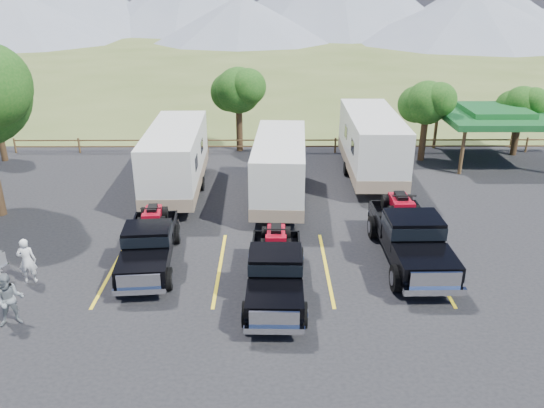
{
  "coord_description": "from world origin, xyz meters",
  "views": [
    {
      "loc": [
        -0.13,
        -13.42,
        9.96
      ],
      "look_at": [
        -0.02,
        6.45,
        1.6
      ],
      "focal_mm": 35.0,
      "sensor_mm": 36.0,
      "label": 1
    }
  ],
  "objects_px": {
    "rig_center": "(276,269)",
    "trailer_left": "(176,160)",
    "trailer_center": "(280,170)",
    "person_a": "(27,261)",
    "trailer_right": "(371,145)",
    "rig_left": "(149,243)",
    "rig_right": "(410,235)",
    "person_b": "(9,300)",
    "pavilion": "(494,115)"
  },
  "relations": [
    {
      "from": "rig_center",
      "to": "trailer_left",
      "type": "height_order",
      "value": "trailer_left"
    },
    {
      "from": "trailer_center",
      "to": "person_a",
      "type": "relative_size",
      "value": 5.34
    },
    {
      "from": "trailer_right",
      "to": "trailer_left",
      "type": "bearing_deg",
      "value": -166.3
    },
    {
      "from": "rig_left",
      "to": "trailer_left",
      "type": "distance_m",
      "value": 7.41
    },
    {
      "from": "rig_left",
      "to": "person_a",
      "type": "height_order",
      "value": "rig_left"
    },
    {
      "from": "rig_left",
      "to": "rig_center",
      "type": "relative_size",
      "value": 0.99
    },
    {
      "from": "rig_center",
      "to": "trailer_center",
      "type": "relative_size",
      "value": 0.63
    },
    {
      "from": "rig_left",
      "to": "rig_right",
      "type": "bearing_deg",
      "value": -2.95
    },
    {
      "from": "trailer_right",
      "to": "rig_right",
      "type": "bearing_deg",
      "value": -89.92
    },
    {
      "from": "rig_left",
      "to": "rig_center",
      "type": "distance_m",
      "value": 5.15
    },
    {
      "from": "rig_right",
      "to": "trailer_right",
      "type": "relative_size",
      "value": 0.65
    },
    {
      "from": "rig_center",
      "to": "trailer_left",
      "type": "bearing_deg",
      "value": 118.66
    },
    {
      "from": "person_b",
      "to": "trailer_right",
      "type": "bearing_deg",
      "value": 25.9
    },
    {
      "from": "person_b",
      "to": "person_a",
      "type": "bearing_deg",
      "value": 82.94
    },
    {
      "from": "pavilion",
      "to": "rig_center",
      "type": "bearing_deg",
      "value": -131.29
    },
    {
      "from": "rig_right",
      "to": "trailer_right",
      "type": "xyz_separation_m",
      "value": [
        0.14,
        9.37,
        0.78
      ]
    },
    {
      "from": "person_a",
      "to": "pavilion",
      "type": "bearing_deg",
      "value": -158.16
    },
    {
      "from": "pavilion",
      "to": "rig_right",
      "type": "relative_size",
      "value": 0.95
    },
    {
      "from": "rig_right",
      "to": "trailer_center",
      "type": "height_order",
      "value": "trailer_center"
    },
    {
      "from": "rig_left",
      "to": "trailer_left",
      "type": "xyz_separation_m",
      "value": [
        -0.13,
        7.36,
        0.86
      ]
    },
    {
      "from": "rig_left",
      "to": "rig_right",
      "type": "xyz_separation_m",
      "value": [
        9.86,
        0.28,
        0.15
      ]
    },
    {
      "from": "person_b",
      "to": "trailer_center",
      "type": "bearing_deg",
      "value": 30.45
    },
    {
      "from": "rig_right",
      "to": "pavilion",
      "type": "bearing_deg",
      "value": 57.08
    },
    {
      "from": "trailer_right",
      "to": "person_a",
      "type": "xyz_separation_m",
      "value": [
        -14.03,
        -10.96,
        -0.97
      ]
    },
    {
      "from": "pavilion",
      "to": "person_a",
      "type": "height_order",
      "value": "pavilion"
    },
    {
      "from": "rig_center",
      "to": "person_a",
      "type": "height_order",
      "value": "rig_center"
    },
    {
      "from": "rig_center",
      "to": "trailer_right",
      "type": "height_order",
      "value": "trailer_right"
    },
    {
      "from": "person_a",
      "to": "trailer_center",
      "type": "bearing_deg",
      "value": -151.51
    },
    {
      "from": "rig_left",
      "to": "trailer_center",
      "type": "distance_m",
      "value": 7.96
    },
    {
      "from": "rig_right",
      "to": "person_a",
      "type": "distance_m",
      "value": 13.99
    },
    {
      "from": "rig_right",
      "to": "trailer_right",
      "type": "height_order",
      "value": "trailer_right"
    },
    {
      "from": "trailer_center",
      "to": "rig_right",
      "type": "bearing_deg",
      "value": -47.2
    },
    {
      "from": "rig_center",
      "to": "person_a",
      "type": "xyz_separation_m",
      "value": [
        -8.76,
        0.75,
        -0.06
      ]
    },
    {
      "from": "rig_center",
      "to": "trailer_center",
      "type": "height_order",
      "value": "trailer_center"
    },
    {
      "from": "trailer_center",
      "to": "person_a",
      "type": "bearing_deg",
      "value": -137.38
    },
    {
      "from": "rig_left",
      "to": "person_a",
      "type": "distance_m",
      "value": 4.24
    },
    {
      "from": "trailer_left",
      "to": "trailer_center",
      "type": "distance_m",
      "value": 5.28
    },
    {
      "from": "rig_right",
      "to": "trailer_left",
      "type": "height_order",
      "value": "trailer_left"
    },
    {
      "from": "rig_left",
      "to": "pavilion",
      "type": "bearing_deg",
      "value": 31.06
    },
    {
      "from": "trailer_center",
      "to": "person_a",
      "type": "height_order",
      "value": "trailer_center"
    },
    {
      "from": "rig_left",
      "to": "trailer_left",
      "type": "relative_size",
      "value": 0.59
    },
    {
      "from": "rig_right",
      "to": "rig_left",
      "type": "bearing_deg",
      "value": -179.1
    },
    {
      "from": "trailer_center",
      "to": "trailer_right",
      "type": "bearing_deg",
      "value": 38.36
    },
    {
      "from": "rig_left",
      "to": "rig_right",
      "type": "relative_size",
      "value": 0.87
    },
    {
      "from": "rig_center",
      "to": "person_a",
      "type": "distance_m",
      "value": 8.79
    },
    {
      "from": "rig_left",
      "to": "trailer_left",
      "type": "bearing_deg",
      "value": 86.43
    },
    {
      "from": "rig_center",
      "to": "trailer_left",
      "type": "relative_size",
      "value": 0.6
    },
    {
      "from": "pavilion",
      "to": "person_b",
      "type": "bearing_deg",
      "value": -142.03
    },
    {
      "from": "pavilion",
      "to": "person_a",
      "type": "bearing_deg",
      "value": -147.22
    },
    {
      "from": "rig_right",
      "to": "trailer_left",
      "type": "relative_size",
      "value": 0.68
    }
  ]
}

